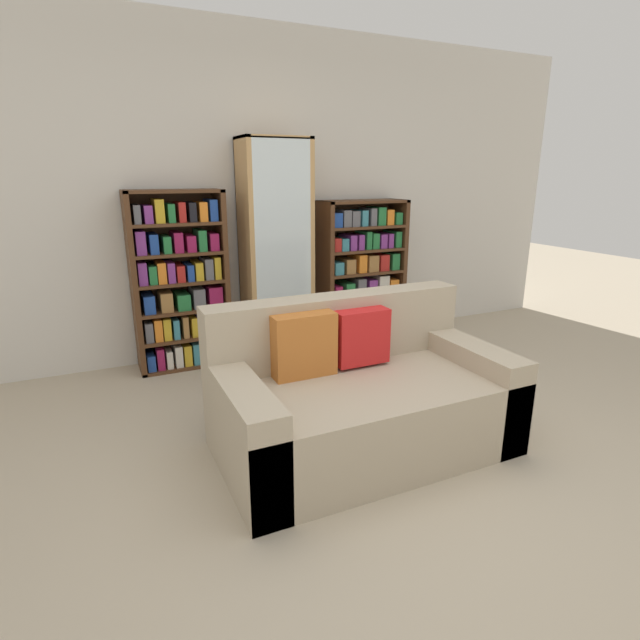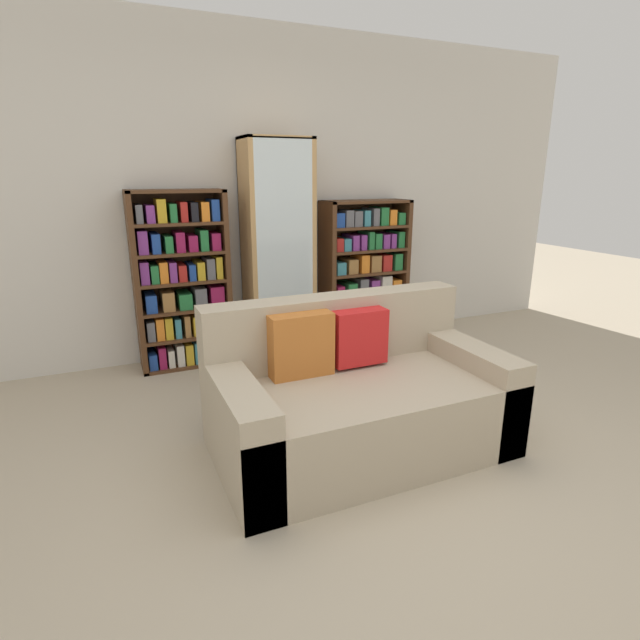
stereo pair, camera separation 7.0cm
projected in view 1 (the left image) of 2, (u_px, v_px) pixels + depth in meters
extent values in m
plane|color=tan|center=(433.00, 517.00, 2.31)|extent=(16.00, 16.00, 0.00)
cube|color=beige|center=(250.00, 196.00, 4.25)|extent=(6.63, 0.06, 2.70)
cube|color=tan|center=(364.00, 414.00, 2.83)|extent=(1.63, 0.90, 0.43)
cube|color=tan|center=(337.00, 328.00, 3.02)|extent=(1.63, 0.20, 0.40)
cube|color=tan|center=(242.00, 431.00, 2.53)|extent=(0.20, 0.90, 0.55)
cube|color=tan|center=(464.00, 383.00, 3.11)|extent=(0.20, 0.90, 0.55)
cube|color=#B76628|center=(304.00, 345.00, 2.77)|extent=(0.36, 0.12, 0.36)
cube|color=red|center=(362.00, 337.00, 2.92)|extent=(0.32, 0.12, 0.32)
cube|color=#4C2D19|center=(134.00, 285.00, 3.83)|extent=(0.04, 0.32, 1.42)
cube|color=#4C2D19|center=(223.00, 278.00, 4.11)|extent=(0.04, 0.32, 1.42)
cube|color=#4C2D19|center=(173.00, 191.00, 3.78)|extent=(0.74, 0.32, 0.02)
cube|color=#4C2D19|center=(186.00, 363.00, 4.17)|extent=(0.74, 0.32, 0.02)
cube|color=#4C2D19|center=(177.00, 278.00, 4.11)|extent=(0.74, 0.01, 1.42)
cube|color=#4C2D19|center=(184.00, 336.00, 4.10)|extent=(0.66, 0.32, 0.02)
cube|color=#4C2D19|center=(182.00, 309.00, 4.04)|extent=(0.66, 0.32, 0.02)
cube|color=#4C2D19|center=(180.00, 281.00, 3.97)|extent=(0.66, 0.32, 0.02)
cube|color=#4C2D19|center=(178.00, 253.00, 3.91)|extent=(0.66, 0.32, 0.02)
cube|color=#4C2D19|center=(175.00, 223.00, 3.84)|extent=(0.66, 0.32, 0.02)
cube|color=#1E4293|center=(150.00, 360.00, 4.02)|extent=(0.06, 0.24, 0.13)
cube|color=#8E1947|center=(159.00, 356.00, 4.05)|extent=(0.06, 0.24, 0.18)
cube|color=beige|center=(168.00, 356.00, 4.08)|extent=(0.05, 0.24, 0.14)
cube|color=beige|center=(177.00, 353.00, 4.10)|extent=(0.06, 0.24, 0.18)
cube|color=gold|center=(186.00, 352.00, 4.13)|extent=(0.06, 0.24, 0.17)
cube|color=teal|center=(195.00, 351.00, 4.16)|extent=(0.06, 0.24, 0.18)
cube|color=#AD231E|center=(203.00, 350.00, 4.19)|extent=(0.05, 0.24, 0.16)
cube|color=orange|center=(212.00, 351.00, 4.23)|extent=(0.06, 0.24, 0.14)
cube|color=olive|center=(219.00, 350.00, 4.25)|extent=(0.05, 0.24, 0.13)
cube|color=#5B5B60|center=(148.00, 330.00, 3.95)|extent=(0.06, 0.24, 0.16)
cube|color=orange|center=(157.00, 328.00, 3.98)|extent=(0.06, 0.24, 0.17)
cube|color=gold|center=(166.00, 327.00, 4.01)|extent=(0.06, 0.24, 0.17)
cube|color=teal|center=(175.00, 326.00, 4.04)|extent=(0.05, 0.24, 0.16)
cube|color=olive|center=(184.00, 324.00, 4.07)|extent=(0.04, 0.24, 0.17)
cube|color=gold|center=(192.00, 324.00, 4.10)|extent=(0.04, 0.24, 0.16)
cube|color=#7A3384|center=(201.00, 325.00, 4.13)|extent=(0.04, 0.24, 0.13)
cube|color=black|center=(210.00, 324.00, 4.16)|extent=(0.06, 0.24, 0.13)
cube|color=#1E4293|center=(218.00, 322.00, 4.19)|extent=(0.04, 0.24, 0.14)
cube|color=#1E4293|center=(148.00, 303.00, 3.90)|extent=(0.08, 0.24, 0.14)
cube|color=olive|center=(165.00, 300.00, 3.95)|extent=(0.09, 0.24, 0.15)
cube|color=#237038|center=(182.00, 300.00, 4.01)|extent=(0.10, 0.24, 0.13)
cube|color=#5B5B60|center=(197.00, 297.00, 4.05)|extent=(0.09, 0.24, 0.16)
cube|color=#8E1947|center=(213.00, 295.00, 4.11)|extent=(0.11, 0.24, 0.16)
cube|color=#7A3384|center=(141.00, 272.00, 3.82)|extent=(0.06, 0.24, 0.17)
cube|color=#237038|center=(151.00, 274.00, 3.86)|extent=(0.06, 0.24, 0.14)
cube|color=orange|center=(160.00, 271.00, 3.88)|extent=(0.06, 0.24, 0.16)
cube|color=#7A3384|center=(169.00, 271.00, 3.91)|extent=(0.05, 0.24, 0.15)
cube|color=#AD231E|center=(179.00, 272.00, 3.94)|extent=(0.06, 0.24, 0.13)
cube|color=#1E4293|center=(188.00, 271.00, 3.97)|extent=(0.05, 0.24, 0.13)
cube|color=gold|center=(197.00, 270.00, 4.00)|extent=(0.06, 0.24, 0.14)
cube|color=#5B5B60|center=(206.00, 268.00, 4.03)|extent=(0.06, 0.24, 0.16)
cube|color=gold|center=(215.00, 266.00, 4.05)|extent=(0.05, 0.24, 0.18)
cube|color=#7A3384|center=(139.00, 242.00, 3.76)|extent=(0.07, 0.24, 0.18)
cube|color=#1E4293|center=(153.00, 243.00, 3.80)|extent=(0.06, 0.24, 0.15)
cube|color=#237038|center=(165.00, 244.00, 3.84)|extent=(0.06, 0.24, 0.13)
cube|color=#8E1947|center=(177.00, 242.00, 3.87)|extent=(0.07, 0.24, 0.15)
cube|color=#8E1947|center=(189.00, 243.00, 3.92)|extent=(0.07, 0.24, 0.12)
cube|color=#237038|center=(200.00, 240.00, 3.95)|extent=(0.06, 0.24, 0.16)
cube|color=#8E1947|center=(212.00, 241.00, 3.99)|extent=(0.07, 0.24, 0.13)
cube|color=#5B5B60|center=(136.00, 214.00, 3.70)|extent=(0.05, 0.24, 0.14)
cube|color=#7A3384|center=(147.00, 214.00, 3.73)|extent=(0.06, 0.24, 0.13)
cube|color=gold|center=(158.00, 211.00, 3.76)|extent=(0.07, 0.24, 0.17)
cube|color=#237038|center=(169.00, 213.00, 3.80)|extent=(0.05, 0.24, 0.14)
cube|color=#AD231E|center=(180.00, 212.00, 3.83)|extent=(0.05, 0.24, 0.15)
cube|color=black|center=(190.00, 212.00, 3.86)|extent=(0.05, 0.24, 0.14)
cube|color=orange|center=(201.00, 211.00, 3.89)|extent=(0.06, 0.24, 0.15)
cube|color=#1E4293|center=(211.00, 210.00, 3.92)|extent=(0.06, 0.24, 0.16)
cube|color=tan|center=(246.00, 252.00, 4.12)|extent=(0.04, 0.36, 1.82)
cube|color=tan|center=(304.00, 248.00, 4.33)|extent=(0.04, 0.36, 1.82)
cube|color=tan|center=(273.00, 138.00, 3.98)|extent=(0.56, 0.36, 0.02)
cube|color=tan|center=(279.00, 350.00, 4.48)|extent=(0.56, 0.36, 0.02)
cube|color=tan|center=(269.00, 248.00, 4.38)|extent=(0.56, 0.01, 1.82)
cube|color=silver|center=(284.00, 253.00, 4.08)|extent=(0.48, 0.01, 1.79)
cube|color=tan|center=(278.00, 310.00, 4.38)|extent=(0.48, 0.32, 0.02)
cube|color=tan|center=(277.00, 271.00, 4.28)|extent=(0.48, 0.32, 0.02)
cube|color=tan|center=(276.00, 229.00, 4.18)|extent=(0.48, 0.32, 0.02)
cube|color=tan|center=(275.00, 185.00, 4.08)|extent=(0.48, 0.32, 0.02)
cylinder|color=silver|center=(260.00, 346.00, 4.41)|extent=(0.01, 0.01, 0.08)
cone|color=silver|center=(260.00, 337.00, 4.39)|extent=(0.08, 0.08, 0.10)
cylinder|color=silver|center=(272.00, 345.00, 4.45)|extent=(0.01, 0.01, 0.08)
cone|color=silver|center=(272.00, 336.00, 4.43)|extent=(0.08, 0.08, 0.10)
cylinder|color=silver|center=(284.00, 343.00, 4.50)|extent=(0.01, 0.01, 0.08)
cone|color=silver|center=(283.00, 334.00, 4.48)|extent=(0.08, 0.08, 0.10)
cylinder|color=silver|center=(296.00, 342.00, 4.52)|extent=(0.01, 0.01, 0.08)
cone|color=silver|center=(296.00, 333.00, 4.49)|extent=(0.08, 0.08, 0.10)
cylinder|color=silver|center=(258.00, 306.00, 4.30)|extent=(0.01, 0.01, 0.09)
cone|color=silver|center=(257.00, 295.00, 4.28)|extent=(0.06, 0.06, 0.11)
cylinder|color=silver|center=(267.00, 305.00, 4.34)|extent=(0.01, 0.01, 0.09)
cone|color=silver|center=(267.00, 294.00, 4.31)|extent=(0.06, 0.06, 0.11)
cylinder|color=silver|center=(277.00, 304.00, 4.38)|extent=(0.01, 0.01, 0.09)
cone|color=silver|center=(276.00, 293.00, 4.35)|extent=(0.06, 0.06, 0.11)
cylinder|color=silver|center=(286.00, 303.00, 4.42)|extent=(0.01, 0.01, 0.09)
cone|color=silver|center=(286.00, 292.00, 4.39)|extent=(0.06, 0.06, 0.11)
cylinder|color=silver|center=(297.00, 303.00, 4.42)|extent=(0.01, 0.01, 0.09)
cone|color=silver|center=(297.00, 292.00, 4.39)|extent=(0.06, 0.06, 0.11)
cylinder|color=silver|center=(256.00, 266.00, 4.19)|extent=(0.01, 0.01, 0.08)
cone|color=silver|center=(255.00, 256.00, 4.17)|extent=(0.05, 0.05, 0.10)
cylinder|color=silver|center=(264.00, 266.00, 4.21)|extent=(0.01, 0.01, 0.08)
cone|color=silver|center=(264.00, 255.00, 4.19)|extent=(0.05, 0.05, 0.10)
cylinder|color=silver|center=(273.00, 265.00, 4.24)|extent=(0.01, 0.01, 0.08)
cone|color=silver|center=(273.00, 255.00, 4.21)|extent=(0.05, 0.05, 0.10)
cylinder|color=silver|center=(281.00, 265.00, 4.27)|extent=(0.01, 0.01, 0.08)
cone|color=silver|center=(281.00, 254.00, 4.24)|extent=(0.05, 0.05, 0.10)
cylinder|color=silver|center=(289.00, 264.00, 4.29)|extent=(0.01, 0.01, 0.08)
cone|color=silver|center=(289.00, 254.00, 4.27)|extent=(0.05, 0.05, 0.10)
cylinder|color=silver|center=(297.00, 263.00, 4.33)|extent=(0.01, 0.01, 0.08)
cone|color=silver|center=(297.00, 253.00, 4.30)|extent=(0.05, 0.05, 0.10)
cylinder|color=silver|center=(257.00, 224.00, 4.08)|extent=(0.01, 0.01, 0.07)
cone|color=silver|center=(257.00, 214.00, 4.06)|extent=(0.08, 0.08, 0.09)
cylinder|color=silver|center=(270.00, 224.00, 4.13)|extent=(0.01, 0.01, 0.07)
cone|color=silver|center=(270.00, 214.00, 4.10)|extent=(0.08, 0.08, 0.09)
cylinder|color=silver|center=(282.00, 223.00, 4.18)|extent=(0.01, 0.01, 0.07)
cone|color=silver|center=(282.00, 213.00, 4.16)|extent=(0.08, 0.08, 0.09)
cylinder|color=silver|center=(294.00, 222.00, 4.24)|extent=(0.01, 0.01, 0.07)
cone|color=silver|center=(293.00, 213.00, 4.22)|extent=(0.08, 0.08, 0.09)
cylinder|color=silver|center=(255.00, 178.00, 4.00)|extent=(0.01, 0.01, 0.09)
cone|color=silver|center=(254.00, 166.00, 3.97)|extent=(0.08, 0.08, 0.11)
cylinder|color=silver|center=(267.00, 178.00, 4.05)|extent=(0.01, 0.01, 0.09)
cone|color=silver|center=(267.00, 166.00, 4.03)|extent=(0.08, 0.08, 0.11)
cylinder|color=silver|center=(280.00, 178.00, 4.09)|extent=(0.01, 0.01, 0.09)
cone|color=silver|center=(280.00, 166.00, 4.07)|extent=(0.08, 0.08, 0.11)
cylinder|color=silver|center=(293.00, 178.00, 4.14)|extent=(0.01, 0.01, 0.09)
cone|color=silver|center=(292.00, 166.00, 4.12)|extent=(0.08, 0.08, 0.11)
cube|color=#4C2D19|center=(325.00, 275.00, 4.51)|extent=(0.04, 0.32, 1.30)
cube|color=#4C2D19|center=(396.00, 268.00, 4.82)|extent=(0.04, 0.32, 1.30)
cube|color=#4C2D19|center=(363.00, 201.00, 4.48)|extent=(0.81, 0.32, 0.02)
cube|color=#4C2D19|center=(360.00, 337.00, 4.84)|extent=(0.81, 0.32, 0.02)
cube|color=#4C2D19|center=(354.00, 269.00, 4.80)|extent=(0.81, 0.01, 1.30)
cube|color=#4C2D19|center=(360.00, 315.00, 4.78)|extent=(0.73, 0.32, 0.02)
cube|color=#4C2D19|center=(361.00, 293.00, 4.72)|extent=(0.73, 0.32, 0.02)
cube|color=#4C2D19|center=(362.00, 272.00, 4.66)|extent=(0.73, 0.32, 0.02)
cube|color=#4C2D19|center=(362.00, 249.00, 4.60)|extent=(0.73, 0.32, 0.02)
cube|color=#4C2D19|center=(363.00, 226.00, 4.54)|extent=(0.73, 0.32, 0.02)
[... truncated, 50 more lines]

